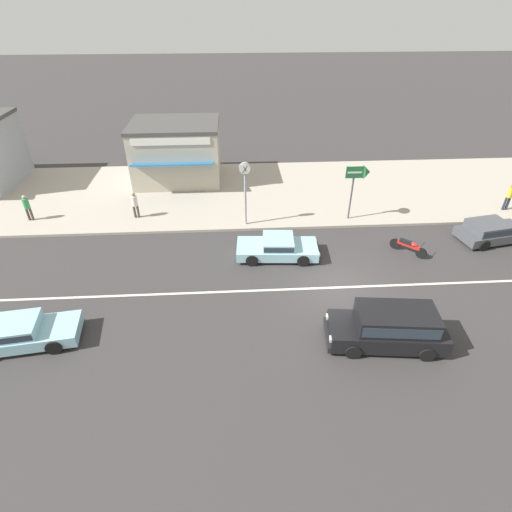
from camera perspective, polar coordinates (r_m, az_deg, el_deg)
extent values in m
plane|color=#383535|center=(18.62, 11.71, -4.42)|extent=(160.00, 160.00, 0.00)
cube|color=silver|center=(18.62, 11.71, -4.41)|extent=(50.40, 0.14, 0.01)
cube|color=#ADA393|center=(27.27, 6.70, 9.27)|extent=(68.00, 10.00, 0.15)
cube|color=#93C6D6|center=(20.14, 3.01, 0.98)|extent=(4.14, 2.03, 0.48)
cube|color=#93C6D6|center=(19.90, 3.20, 2.06)|extent=(1.61, 1.68, 0.42)
cube|color=#28333D|center=(19.90, 3.20, 2.06)|extent=(1.56, 1.71, 0.27)
cube|color=black|center=(20.39, 8.82, 0.71)|extent=(0.23, 1.73, 0.28)
cube|color=white|center=(20.80, 8.57, 2.12)|extent=(0.10, 0.24, 0.14)
cube|color=white|center=(19.77, 9.00, 0.23)|extent=(0.10, 0.24, 0.14)
cylinder|color=black|center=(20.99, 6.33, 1.96)|extent=(0.61, 0.26, 0.60)
cylinder|color=black|center=(19.60, 6.75, -0.63)|extent=(0.61, 0.26, 0.60)
cylinder|color=black|center=(20.88, -0.52, 1.99)|extent=(0.61, 0.26, 0.60)
cylinder|color=black|center=(19.48, -0.58, -0.61)|extent=(0.61, 0.26, 0.60)
cube|color=#93C6D6|center=(17.82, -30.57, -9.71)|extent=(4.43, 2.15, 0.48)
cube|color=#93C6D6|center=(17.56, -31.15, -8.63)|extent=(1.77, 1.64, 0.42)
cube|color=#28333D|center=(17.56, -31.15, -8.63)|extent=(1.71, 1.67, 0.27)
cylinder|color=black|center=(16.90, -26.89, -11.50)|extent=(0.62, 0.30, 0.60)
cylinder|color=black|center=(17.98, -25.92, -8.10)|extent=(0.62, 0.30, 0.60)
cube|color=#47494F|center=(24.91, 30.64, 2.80)|extent=(3.84, 2.31, 0.48)
cube|color=#47494F|center=(24.47, 30.33, 3.66)|extent=(2.22, 1.85, 0.46)
cube|color=#28333D|center=(24.47, 30.33, 3.66)|extent=(2.15, 1.87, 0.29)
cylinder|color=black|center=(26.19, 31.29, 3.75)|extent=(0.63, 0.32, 0.60)
cylinder|color=black|center=(24.73, 27.51, 3.30)|extent=(0.63, 0.32, 0.60)
cylinder|color=black|center=(23.74, 29.78, 1.32)|extent=(0.63, 0.32, 0.60)
cube|color=black|center=(16.13, 18.07, -10.33)|extent=(4.45, 2.16, 0.70)
cube|color=black|center=(15.75, 19.46, -8.47)|extent=(3.04, 1.84, 0.70)
cube|color=#28333D|center=(15.75, 19.46, -8.47)|extent=(2.93, 1.86, 0.45)
cube|color=black|center=(15.82, 10.12, -10.97)|extent=(0.30, 1.68, 0.28)
cube|color=white|center=(15.15, 10.61, -11.59)|extent=(0.10, 0.25, 0.14)
cube|color=white|center=(16.01, 10.14, -8.54)|extent=(0.10, 0.25, 0.14)
cylinder|color=black|center=(15.41, 13.70, -13.09)|extent=(0.62, 0.28, 0.60)
cylinder|color=black|center=(16.55, 12.84, -8.99)|extent=(0.62, 0.28, 0.60)
cylinder|color=black|center=(16.16, 23.22, -12.72)|extent=(0.62, 0.28, 0.60)
cylinder|color=black|center=(17.24, 21.66, -8.85)|extent=(0.62, 0.28, 0.60)
cylinder|color=black|center=(21.69, 22.52, 0.38)|extent=(0.47, 0.46, 0.56)
cylinder|color=black|center=(22.01, 19.26, 1.67)|extent=(0.47, 0.46, 0.56)
cube|color=red|center=(21.74, 20.98, 1.48)|extent=(0.94, 0.91, 0.18)
cube|color=black|center=(21.71, 20.64, 1.95)|extent=(0.61, 0.60, 0.12)
ellipsoid|color=red|center=(21.62, 21.62, 1.52)|extent=(0.45, 0.45, 0.22)
cylinder|color=#232326|center=(21.44, 22.72, 1.53)|extent=(0.41, 0.42, 0.03)
cylinder|color=#9E9EA3|center=(22.20, -1.52, 8.03)|extent=(0.12, 0.12, 3.01)
cylinder|color=#9E9EA3|center=(21.46, -1.60, 12.41)|extent=(0.64, 0.18, 0.64)
cylinder|color=white|center=(21.37, -1.59, 12.32)|extent=(0.57, 0.02, 0.57)
cylinder|color=white|center=(21.55, -1.61, 12.50)|extent=(0.57, 0.02, 0.57)
cube|color=black|center=(21.37, -1.58, 12.31)|extent=(0.16, 0.01, 0.27)
cube|color=black|center=(21.36, -1.58, 12.31)|extent=(0.28, 0.01, 0.39)
cylinder|color=#4C4C51|center=(23.51, 13.38, 7.99)|extent=(0.10, 0.10, 2.52)
cube|color=#236638|center=(22.85, 13.93, 11.53)|extent=(0.98, 0.06, 0.66)
cone|color=#236638|center=(23.06, 15.55, 11.49)|extent=(0.36, 0.73, 0.73)
cube|color=white|center=(22.82, 13.95, 11.50)|extent=(0.78, 0.01, 0.10)
cylinder|color=#232838|center=(28.52, 31.98, 6.40)|extent=(0.14, 0.14, 0.83)
cylinder|color=#232838|center=(28.63, 32.31, 6.39)|extent=(0.14, 0.14, 0.83)
cylinder|color=gold|center=(28.31, 32.59, 7.69)|extent=(0.34, 0.34, 0.62)
cylinder|color=#4C4238|center=(24.43, -16.96, 6.12)|extent=(0.14, 0.14, 0.77)
cylinder|color=#4C4238|center=(24.38, -16.50, 6.14)|extent=(0.14, 0.14, 0.77)
cylinder|color=silver|center=(24.12, -16.99, 7.54)|extent=(0.34, 0.34, 0.58)
sphere|color=#997051|center=(23.95, -17.14, 8.38)|extent=(0.21, 0.21, 0.21)
cylinder|color=#4C4238|center=(26.57, -29.80, 5.22)|extent=(0.14, 0.14, 0.77)
cylinder|color=#4C4238|center=(26.48, -29.42, 5.26)|extent=(0.14, 0.14, 0.77)
cylinder|color=#389956|center=(26.26, -30.02, 6.52)|extent=(0.34, 0.34, 0.58)
sphere|color=#D6AD89|center=(26.11, -30.26, 7.28)|extent=(0.21, 0.21, 0.21)
cube|color=#B2A893|center=(28.60, -11.20, 14.20)|extent=(5.71, 4.48, 3.68)
cube|color=#474442|center=(28.02, -11.66, 17.96)|extent=(5.82, 4.57, 0.24)
cube|color=#286BA3|center=(26.12, -11.85, 12.72)|extent=(5.14, 0.90, 0.28)
cube|color=white|center=(25.99, -12.11, 15.70)|extent=(4.85, 0.08, 0.44)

